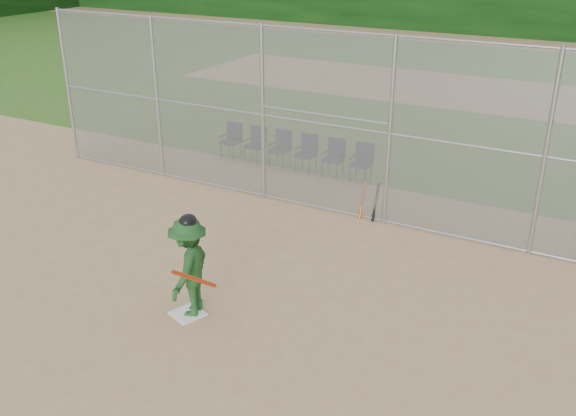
% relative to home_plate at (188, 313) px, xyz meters
% --- Properties ---
extents(ground, '(100.00, 100.00, 0.00)m').
position_rel_home_plate_xyz_m(ground, '(0.57, -0.09, -0.01)').
color(ground, tan).
rests_on(ground, ground).
extents(grass_strip, '(100.00, 100.00, 0.00)m').
position_rel_home_plate_xyz_m(grass_strip, '(0.57, 17.91, -0.01)').
color(grass_strip, '#35641E').
rests_on(grass_strip, ground).
extents(dirt_patch_far, '(24.00, 24.00, 0.00)m').
position_rel_home_plate_xyz_m(dirt_patch_far, '(0.57, 17.91, -0.00)').
color(dirt_patch_far, tan).
rests_on(dirt_patch_far, ground).
extents(backstop_fence, '(16.09, 0.09, 4.00)m').
position_rel_home_plate_xyz_m(backstop_fence, '(0.57, 4.91, 2.06)').
color(backstop_fence, gray).
rests_on(backstop_fence, ground).
extents(home_plate, '(0.62, 0.62, 0.02)m').
position_rel_home_plate_xyz_m(home_plate, '(0.00, 0.00, 0.00)').
color(home_plate, white).
rests_on(home_plate, ground).
extents(batter_at_plate, '(1.02, 1.35, 1.78)m').
position_rel_home_plate_xyz_m(batter_at_plate, '(0.04, 0.07, 0.85)').
color(batter_at_plate, '#1D481E').
rests_on(batter_at_plate, ground).
extents(spare_bats, '(0.36, 0.34, 0.83)m').
position_rel_home_plate_xyz_m(spare_bats, '(1.18, 4.99, 0.40)').
color(spare_bats, '#D84C14').
rests_on(spare_bats, ground).
extents(chair_0, '(0.54, 0.52, 0.96)m').
position_rel_home_plate_xyz_m(chair_0, '(-3.69, 6.96, 0.47)').
color(chair_0, '#0E1534').
rests_on(chair_0, ground).
extents(chair_1, '(0.54, 0.52, 0.96)m').
position_rel_home_plate_xyz_m(chair_1, '(-2.92, 6.96, 0.47)').
color(chair_1, '#0E1534').
rests_on(chair_1, ground).
extents(chair_2, '(0.54, 0.52, 0.96)m').
position_rel_home_plate_xyz_m(chair_2, '(-2.15, 6.96, 0.47)').
color(chair_2, '#0E1534').
rests_on(chair_2, ground).
extents(chair_3, '(0.54, 0.52, 0.96)m').
position_rel_home_plate_xyz_m(chair_3, '(-1.38, 6.96, 0.47)').
color(chair_3, '#0E1534').
rests_on(chair_3, ground).
extents(chair_4, '(0.54, 0.52, 0.96)m').
position_rel_home_plate_xyz_m(chair_4, '(-0.60, 6.96, 0.47)').
color(chair_4, '#0E1534').
rests_on(chair_4, ground).
extents(chair_5, '(0.54, 0.52, 0.96)m').
position_rel_home_plate_xyz_m(chair_5, '(0.17, 6.96, 0.47)').
color(chair_5, '#0E1534').
rests_on(chair_5, ground).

